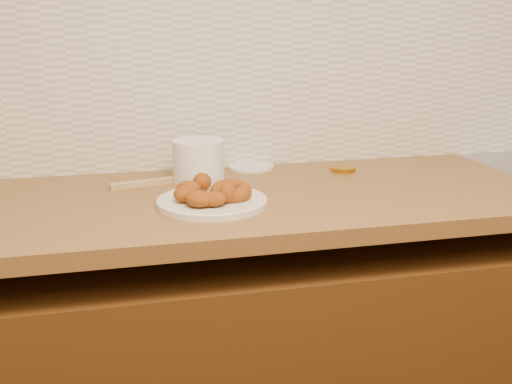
% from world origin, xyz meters
% --- Properties ---
extents(wall_back, '(4.00, 0.02, 2.70)m').
position_xyz_m(wall_back, '(0.00, 2.00, 1.35)').
color(wall_back, '#BEAB8D').
rests_on(wall_back, ground).
extents(base_cabinet, '(3.60, 0.60, 0.77)m').
position_xyz_m(base_cabinet, '(0.00, 1.69, 0.39)').
color(base_cabinet, '#4A260F').
rests_on(base_cabinet, floor).
extents(butcher_block, '(2.30, 0.62, 0.04)m').
position_xyz_m(butcher_block, '(-0.65, 1.69, 0.88)').
color(butcher_block, brown).
rests_on(butcher_block, base_cabinet).
extents(backsplash, '(3.60, 0.02, 0.60)m').
position_xyz_m(backsplash, '(0.00, 1.99, 1.20)').
color(backsplash, silver).
rests_on(backsplash, wall_back).
extents(donut_plate, '(0.26, 0.26, 0.01)m').
position_xyz_m(donut_plate, '(-0.35, 1.61, 0.91)').
color(donut_plate, silver).
rests_on(donut_plate, butcher_block).
extents(ring_donut, '(0.11, 0.11, 0.04)m').
position_xyz_m(ring_donut, '(-0.31, 1.61, 0.93)').
color(ring_donut, '#7D3A09').
rests_on(ring_donut, donut_plate).
extents(fried_dough_chunks, '(0.16, 0.20, 0.04)m').
position_xyz_m(fried_dough_chunks, '(-0.38, 1.60, 0.93)').
color(fried_dough_chunks, '#7D3A09').
rests_on(fried_dough_chunks, donut_plate).
extents(plastic_tub, '(0.18, 0.18, 0.11)m').
position_xyz_m(plastic_tub, '(-0.35, 1.83, 0.96)').
color(plastic_tub, silver).
rests_on(plastic_tub, butcher_block).
extents(tub_lid, '(0.14, 0.14, 0.01)m').
position_xyz_m(tub_lid, '(-0.18, 1.94, 0.90)').
color(tub_lid, silver).
rests_on(tub_lid, butcher_block).
extents(brass_jar_lid, '(0.08, 0.08, 0.01)m').
position_xyz_m(brass_jar_lid, '(0.06, 1.85, 0.91)').
color(brass_jar_lid, '#AC7E16').
rests_on(brass_jar_lid, butcher_block).
extents(wooden_utensil, '(0.18, 0.06, 0.01)m').
position_xyz_m(wooden_utensil, '(-0.49, 1.82, 0.91)').
color(wooden_utensil, tan).
rests_on(wooden_utensil, butcher_block).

